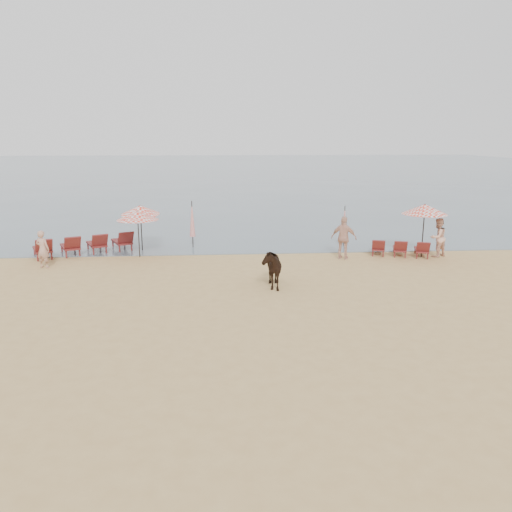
{
  "coord_description": "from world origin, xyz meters",
  "views": [
    {
      "loc": [
        -1.35,
        -13.34,
        5.47
      ],
      "look_at": [
        0.0,
        5.0,
        1.1
      ],
      "focal_mm": 35.0,
      "sensor_mm": 36.0,
      "label": 1
    }
  ],
  "objects": [
    {
      "name": "beachgoer_left",
      "position": [
        -8.94,
        8.12,
        0.82
      ],
      "size": [
        0.69,
        0.56,
        1.64
      ],
      "primitive_type": "imported",
      "rotation": [
        0.0,
        0.0,
        2.83
      ],
      "color": "tan",
      "rests_on": "ground"
    },
    {
      "name": "cow",
      "position": [
        0.49,
        4.6,
        0.77
      ],
      "size": [
        0.9,
        1.86,
        1.55
      ],
      "primitive_type": "imported",
      "rotation": [
        0.0,
        0.0,
        0.04
      ],
      "color": "black",
      "rests_on": "ground"
    },
    {
      "name": "sea",
      "position": [
        0.0,
        80.0,
        0.0
      ],
      "size": [
        160.0,
        140.0,
        0.06
      ],
      "primitive_type": "cube",
      "color": "#51606B",
      "rests_on": "ground"
    },
    {
      "name": "umbrella_closed_right",
      "position": [
        5.01,
        11.44,
        1.3
      ],
      "size": [
        0.26,
        0.26,
        2.11
      ],
      "rotation": [
        0.0,
        0.0,
        -0.3
      ],
      "color": "black",
      "rests_on": "ground"
    },
    {
      "name": "lounger_cluster_left",
      "position": [
        -7.86,
        10.61,
        0.49
      ],
      "size": [
        4.81,
        3.55,
        0.7
      ],
      "rotation": [
        0.0,
        0.0,
        0.43
      ],
      "color": "maroon",
      "rests_on": "ground"
    },
    {
      "name": "umbrella_open_left_a",
      "position": [
        -5.14,
        9.84,
        1.97
      ],
      "size": [
        1.93,
        1.93,
        2.19
      ],
      "rotation": [
        0.0,
        0.0,
        -0.25
      ],
      "color": "black",
      "rests_on": "ground"
    },
    {
      "name": "umbrella_open_left_b",
      "position": [
        -5.21,
        11.2,
        2.04
      ],
      "size": [
        1.85,
        1.88,
        2.36
      ],
      "rotation": [
        0.0,
        0.0,
        0.33
      ],
      "color": "black",
      "rests_on": "ground"
    },
    {
      "name": "umbrella_closed_left",
      "position": [
        -2.74,
        11.7,
        1.47
      ],
      "size": [
        0.29,
        0.29,
        2.39
      ],
      "rotation": [
        0.0,
        0.0,
        -0.09
      ],
      "color": "black",
      "rests_on": "ground"
    },
    {
      "name": "lounger_cluster_right",
      "position": [
        7.13,
        9.1,
        0.39
      ],
      "size": [
        2.92,
        2.23,
        0.57
      ],
      "rotation": [
        0.0,
        0.0,
        -0.3
      ],
      "color": "maroon",
      "rests_on": "ground"
    },
    {
      "name": "ground",
      "position": [
        0.0,
        0.0,
        0.0
      ],
      "size": [
        120.0,
        120.0,
        0.0
      ],
      "primitive_type": "plane",
      "color": "tan",
      "rests_on": "ground"
    },
    {
      "name": "umbrella_open_right",
      "position": [
        8.09,
        8.86,
        2.26
      ],
      "size": [
        2.06,
        2.06,
        2.51
      ],
      "rotation": [
        0.0,
        0.0,
        -0.1
      ],
      "color": "black",
      "rests_on": "ground"
    },
    {
      "name": "beachgoer_right_a",
      "position": [
        8.83,
        8.9,
        0.92
      ],
      "size": [
        1.11,
        1.02,
        1.83
      ],
      "primitive_type": "imported",
      "rotation": [
        0.0,
        0.0,
        3.6
      ],
      "color": "#E1A78D",
      "rests_on": "ground"
    },
    {
      "name": "beachgoer_right_b",
      "position": [
        4.32,
        8.75,
        0.99
      ],
      "size": [
        1.26,
        0.93,
        1.98
      ],
      "primitive_type": "imported",
      "rotation": [
        0.0,
        0.0,
        2.7
      ],
      "color": "tan",
      "rests_on": "ground"
    }
  ]
}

